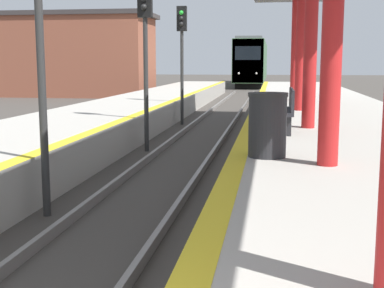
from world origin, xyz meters
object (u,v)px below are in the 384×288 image
object	(u,v)px
bench	(285,109)
signal_mid	(145,34)
signal_far	(182,42)
trash_bin	(267,125)
signal_near	(38,12)
train	(252,62)

from	to	relation	value
bench	signal_mid	bearing A→B (deg)	148.56
signal_far	signal_mid	bearing A→B (deg)	-89.16
signal_mid	trash_bin	size ratio (longest dim) A/B	4.34
signal_mid	bench	size ratio (longest dim) A/B	2.67
bench	signal_near	bearing A→B (deg)	-132.90
train	signal_far	size ratio (longest dim) A/B	4.71
signal_near	signal_mid	distance (m)	6.14
signal_near	bench	size ratio (longest dim) A/B	2.67
signal_mid	trash_bin	bearing A→B (deg)	-58.72
train	signal_far	distance (m)	36.36
train	signal_mid	bearing A→B (deg)	-91.50
signal_far	bench	world-z (taller)	signal_far
signal_near	trash_bin	world-z (taller)	signal_near
signal_mid	trash_bin	distance (m)	6.42
signal_near	trash_bin	size ratio (longest dim) A/B	4.34
train	trash_bin	xyz separation A→B (m)	(2.11, -47.77, -0.95)
signal_near	signal_far	xyz separation A→B (m)	(0.03, 12.28, 0.00)
bench	signal_far	bearing A→B (deg)	113.72
train	signal_far	xyz separation A→B (m)	(-1.20, -36.33, 0.74)
signal_near	bench	xyz separation A→B (m)	(3.68, 3.96, -1.71)
signal_near	trash_bin	xyz separation A→B (m)	(3.33, 0.84, -1.69)
signal_near	bench	bearing A→B (deg)	47.10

